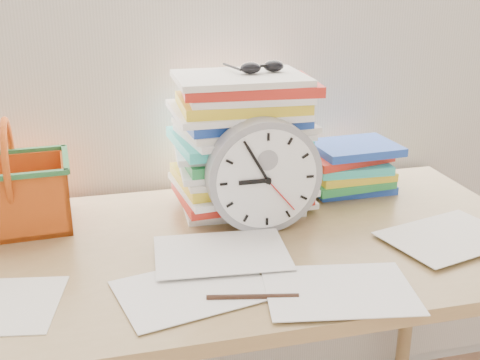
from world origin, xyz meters
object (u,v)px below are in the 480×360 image
object	(u,v)px
book_stack	(349,167)
basket	(11,175)
clock	(264,176)
desk	(227,272)
paper_stack	(243,142)

from	to	relation	value
book_stack	basket	distance (m)	0.84
clock	basket	world-z (taller)	clock
desk	paper_stack	bearing A→B (deg)	65.52
desk	paper_stack	xyz separation A→B (m)	(0.09, 0.19, 0.24)
paper_stack	basket	distance (m)	0.54
paper_stack	book_stack	xyz separation A→B (m)	(0.30, 0.04, -0.10)
clock	basket	xyz separation A→B (m)	(-0.54, 0.15, -0.00)
clock	book_stack	bearing A→B (deg)	32.57
book_stack	paper_stack	bearing A→B (deg)	-171.95
desk	book_stack	distance (m)	0.47
paper_stack	basket	size ratio (longest dim) A/B	1.32
desk	clock	bearing A→B (deg)	26.16
paper_stack	book_stack	world-z (taller)	paper_stack
desk	clock	distance (m)	0.23
book_stack	clock	bearing A→B (deg)	-147.43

